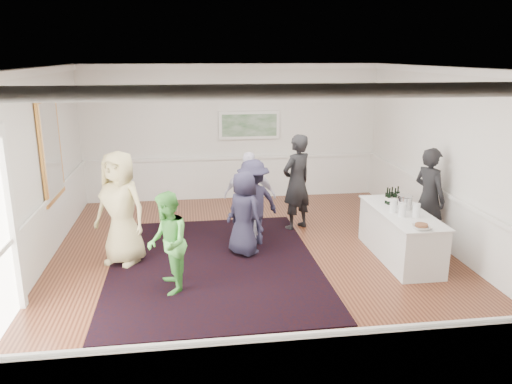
{
  "coord_description": "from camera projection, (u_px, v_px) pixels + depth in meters",
  "views": [
    {
      "loc": [
        -1.07,
        -7.76,
        3.41
      ],
      "look_at": [
        0.04,
        0.2,
        1.18
      ],
      "focal_mm": 35.0,
      "sensor_mm": 36.0,
      "label": 1
    }
  ],
  "objects": [
    {
      "name": "floor",
      "position": [
        255.0,
        262.0,
        8.46
      ],
      "size": [
        8.0,
        8.0,
        0.0
      ],
      "primitive_type": "plane",
      "color": "brown",
      "rests_on": "ground"
    },
    {
      "name": "ceiling",
      "position": [
        255.0,
        68.0,
        7.6
      ],
      "size": [
        7.0,
        8.0,
        0.02
      ],
      "primitive_type": "cube",
      "color": "white",
      "rests_on": "wall_back"
    },
    {
      "name": "wall_left",
      "position": [
        27.0,
        177.0,
        7.56
      ],
      "size": [
        0.02,
        8.0,
        3.2
      ],
      "primitive_type": "cube",
      "color": "white",
      "rests_on": "floor"
    },
    {
      "name": "wall_right",
      "position": [
        459.0,
        164.0,
        8.5
      ],
      "size": [
        0.02,
        8.0,
        3.2
      ],
      "primitive_type": "cube",
      "color": "white",
      "rests_on": "floor"
    },
    {
      "name": "wall_back",
      "position": [
        232.0,
        133.0,
        11.85
      ],
      "size": [
        7.0,
        0.02,
        3.2
      ],
      "primitive_type": "cube",
      "color": "white",
      "rests_on": "floor"
    },
    {
      "name": "wall_front",
      "position": [
        320.0,
        275.0,
        4.21
      ],
      "size": [
        7.0,
        0.02,
        3.2
      ],
      "primitive_type": "cube",
      "color": "white",
      "rests_on": "floor"
    },
    {
      "name": "wainscoting",
      "position": [
        255.0,
        234.0,
        8.32
      ],
      "size": [
        7.0,
        8.0,
        1.0
      ],
      "primitive_type": null,
      "color": "white",
      "rests_on": "floor"
    },
    {
      "name": "mirror",
      "position": [
        51.0,
        149.0,
        8.76
      ],
      "size": [
        0.05,
        1.25,
        1.85
      ],
      "color": "gold",
      "rests_on": "wall_left"
    },
    {
      "name": "landscape_painting",
      "position": [
        249.0,
        125.0,
        11.8
      ],
      "size": [
        1.44,
        0.06,
        0.66
      ],
      "color": "white",
      "rests_on": "wall_back"
    },
    {
      "name": "area_rug",
      "position": [
        214.0,
        264.0,
        8.35
      ],
      "size": [
        3.47,
        4.53,
        0.02
      ],
      "primitive_type": "cube",
      "rotation": [
        0.0,
        0.0,
        0.01
      ],
      "color": "black",
      "rests_on": "floor"
    },
    {
      "name": "serving_table",
      "position": [
        400.0,
        234.0,
        8.53
      ],
      "size": [
        0.8,
        2.08,
        0.84
      ],
      "color": "silver",
      "rests_on": "floor"
    },
    {
      "name": "bartender",
      "position": [
        429.0,
        198.0,
        8.96
      ],
      "size": [
        0.64,
        0.78,
        1.83
      ],
      "primitive_type": "imported",
      "rotation": [
        0.0,
        0.0,
        1.93
      ],
      "color": "black",
      "rests_on": "floor"
    },
    {
      "name": "guest_tan",
      "position": [
        121.0,
        208.0,
        8.2
      ],
      "size": [
        1.11,
        0.99,
        1.91
      ],
      "primitive_type": "imported",
      "rotation": [
        0.0,
        0.0,
        -0.52
      ],
      "color": "tan",
      "rests_on": "floor"
    },
    {
      "name": "guest_green",
      "position": [
        168.0,
        243.0,
        7.23
      ],
      "size": [
        0.65,
        0.8,
        1.52
      ],
      "primitive_type": "imported",
      "rotation": [
        0.0,
        0.0,
        -1.46
      ],
      "color": "green",
      "rests_on": "floor"
    },
    {
      "name": "guest_lilac",
      "position": [
        250.0,
        196.0,
        9.36
      ],
      "size": [
        1.05,
        0.64,
        1.67
      ],
      "primitive_type": "imported",
      "rotation": [
        0.0,
        0.0,
        2.88
      ],
      "color": "silver",
      "rests_on": "floor"
    },
    {
      "name": "guest_dark_a",
      "position": [
        253.0,
        203.0,
        9.04
      ],
      "size": [
        1.19,
        0.96,
        1.6
      ],
      "primitive_type": "imported",
      "rotation": [
        0.0,
        0.0,
        3.56
      ],
      "color": "#242138",
      "rests_on": "floor"
    },
    {
      "name": "guest_dark_b",
      "position": [
        297.0,
        182.0,
        9.85
      ],
      "size": [
        0.84,
        0.76,
        1.92
      ],
      "primitive_type": "imported",
      "rotation": [
        0.0,
        0.0,
        3.71
      ],
      "color": "black",
      "rests_on": "floor"
    },
    {
      "name": "guest_navy",
      "position": [
        244.0,
        214.0,
        8.61
      ],
      "size": [
        0.82,
        0.87,
        1.49
      ],
      "primitive_type": "imported",
      "rotation": [
        0.0,
        0.0,
        2.23
      ],
      "color": "#242138",
      "rests_on": "floor"
    },
    {
      "name": "wine_bottles",
      "position": [
        392.0,
        195.0,
        8.82
      ],
      "size": [
        0.29,
        0.19,
        0.31
      ],
      "color": "black",
      "rests_on": "serving_table"
    },
    {
      "name": "juice_pitchers",
      "position": [
        404.0,
        208.0,
        8.19
      ],
      "size": [
        0.39,
        0.4,
        0.24
      ],
      "color": "#84C245",
      "rests_on": "serving_table"
    },
    {
      "name": "ice_bucket",
      "position": [
        404.0,
        203.0,
        8.52
      ],
      "size": [
        0.26,
        0.26,
        0.24
      ],
      "primitive_type": "cylinder",
      "color": "silver",
      "rests_on": "serving_table"
    },
    {
      "name": "nut_bowl",
      "position": [
        421.0,
        226.0,
        7.57
      ],
      "size": [
        0.28,
        0.28,
        0.08
      ],
      "color": "white",
      "rests_on": "serving_table"
    }
  ]
}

